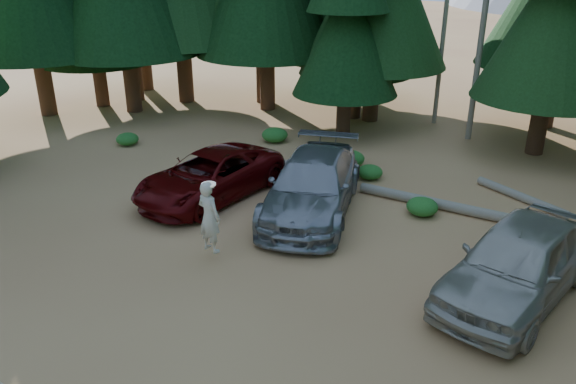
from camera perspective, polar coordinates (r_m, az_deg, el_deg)
name	(u,v)px	position (r m, az deg, el deg)	size (l,w,h in m)	color
ground	(251,297)	(13.18, -3.77, -10.59)	(160.00, 160.00, 0.00)	#AC7649
forest_belt_north	(453,132)	(25.70, 16.40, 5.83)	(36.00, 7.00, 22.00)	black
forest_belt_west	(10,139)	(26.53, -26.42, 4.84)	(6.00, 22.00, 22.00)	black
snag_back	(446,10)	(26.03, 15.76, 17.41)	(0.20, 0.20, 10.00)	gray
red_pickup	(210,175)	(18.05, -7.94, 1.68)	(2.46, 5.32, 1.48)	#500607
silver_minivan_center	(312,185)	(16.84, 2.49, 0.70)	(2.42, 5.94, 1.72)	#929599
silver_minivan_right	(519,262)	(13.72, 22.41, -6.57)	(2.15, 5.35, 1.82)	#B1AC9D
frisbee_player	(209,217)	(14.24, -8.01, -2.50)	(0.75, 0.53, 1.91)	beige
log_left	(264,161)	(20.86, -2.48, 3.14)	(0.27, 0.27, 3.71)	gray
log_mid	(521,197)	(19.31, 22.57, -0.44)	(0.27, 0.27, 3.28)	gray
log_right	(436,203)	(17.90, 14.84, -1.12)	(0.32, 0.32, 4.99)	gray
shrub_far_left	(275,135)	(23.36, -1.35, 5.82)	(1.07, 1.07, 0.59)	#1E6621
shrub_left	(350,159)	(20.81, 6.37, 3.40)	(1.03, 1.03, 0.57)	#1E6621
shrub_center_left	(337,176)	(19.12, 4.98, 1.65)	(1.07, 1.07, 0.59)	#1E6621
shrub_center_right	(370,172)	(19.73, 8.33, 2.02)	(0.87, 0.87, 0.48)	#1E6621
shrub_right	(422,207)	(17.33, 13.48, -1.45)	(0.95, 0.95, 0.52)	#1E6621
shrub_edge_west	(127,139)	(23.90, -16.00, 5.20)	(0.90, 0.90, 0.50)	#1E6621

